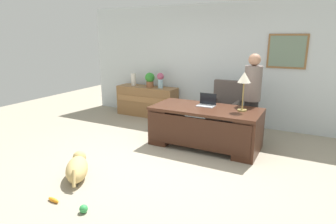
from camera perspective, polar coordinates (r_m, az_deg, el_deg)
name	(u,v)px	position (r m, az deg, el deg)	size (l,w,h in m)	color
ground_plane	(167,161)	(4.75, -0.24, -9.80)	(12.00, 12.00, 0.00)	#9E937F
back_wall	(220,65)	(6.75, 10.35, 9.30)	(7.00, 0.16, 2.70)	silver
desk	(205,126)	(5.27, 7.36, -2.70)	(1.95, 0.94, 0.73)	#422316
credenza	(147,101)	(7.33, -4.19, 2.18)	(1.56, 0.50, 0.75)	olive
armchair	(225,109)	(6.18, 11.30, 0.53)	(0.60, 0.59, 1.08)	#564C47
person_standing	(252,97)	(5.63, 16.39, 2.84)	(0.32, 0.32, 1.68)	#262323
dog_lying	(77,168)	(4.38, -17.67, -10.57)	(0.64, 0.71, 0.30)	tan
laptop	(207,103)	(5.36, 7.77, 1.85)	(0.32, 0.22, 0.22)	#B2B5BA
desk_lamp	(244,80)	(5.02, 14.97, 6.20)	(0.22, 0.22, 0.67)	#9E8447
vase_with_flowers	(160,79)	(7.02, -1.53, 6.54)	(0.17, 0.17, 0.37)	#96C0D4
vase_empty	(134,79)	(7.45, -6.90, 6.48)	(0.12, 0.12, 0.31)	silver
potted_plant	(150,79)	(7.17, -3.65, 6.57)	(0.24, 0.24, 0.36)	brown
dog_toy_ball	(84,209)	(3.63, -16.51, -18.05)	(0.10, 0.10, 0.10)	green
dog_toy_bone	(54,200)	(3.96, -21.90, -16.00)	(0.19, 0.05, 0.05)	orange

